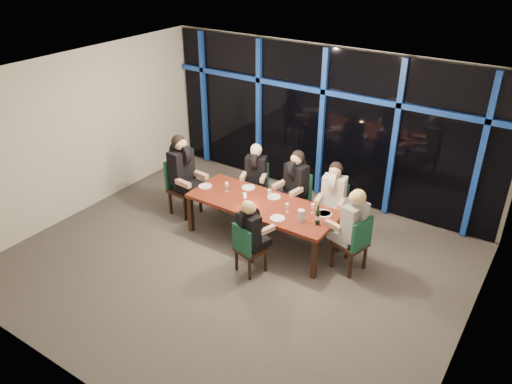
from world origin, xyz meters
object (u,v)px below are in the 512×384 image
Objects in this scene: wine_bottle at (318,217)px; diner_far_mid at (295,177)px; diner_end_left at (182,164)px; water_pitcher at (301,216)px; chair_end_left at (181,183)px; diner_far_left at (256,168)px; dining_table at (263,206)px; chair_far_left at (257,184)px; chair_far_mid at (297,195)px; chair_far_right at (333,207)px; diner_far_right at (334,190)px; diner_end_right at (353,218)px; diner_near_mid at (251,226)px; chair_end_right at (355,241)px; chair_near_mid at (247,247)px.

diner_far_mid is at bearing 135.18° from wine_bottle.
diner_end_left is 5.25× the size of water_pitcher.
diner_far_left reaches higher than chair_end_left.
dining_table is 1.19m from chair_far_left.
chair_far_right is (0.74, -0.02, -0.01)m from chair_far_mid.
diner_far_right is (0.75, -0.10, 0.37)m from chair_far_mid.
diner_end_right is (2.30, -0.76, 0.06)m from diner_far_left.
diner_near_mid is at bearing -68.79° from dining_table.
dining_table is 1.78m from diner_end_left.
diner_far_left is at bearing -44.86° from diner_end_left.
water_pitcher is (-0.85, -0.22, 0.30)m from chair_end_right.
diner_far_right is at bearing -68.02° from chair_end_left.
water_pitcher is at bearing -166.85° from wine_bottle.
diner_far_mid is at bearing 143.97° from water_pitcher.
chair_far_mid is 0.74m from chair_far_right.
dining_table is 1.84m from chair_end_left.
wine_bottle is at bearing -34.72° from diner_far_mid.
diner_far_left is at bearing 129.77° from dining_table.
diner_far_left is at bearing -42.88° from diner_near_mid.
diner_near_mid is at bearing -105.72° from chair_end_left.
diner_far_right is (0.77, -0.02, -0.02)m from diner_far_mid.
diner_far_left is 2.42m from diner_end_right.
diner_near_mid is at bearing -73.89° from diner_far_mid.
chair_far_right is at bearing -121.96° from chair_end_right.
diner_far_mid is at bearing -61.68° from chair_end_left.
chair_near_mid is at bearing -80.72° from diner_far_left.
chair_far_mid reaches higher than chair_near_mid.
dining_table is 2.64× the size of chair_end_right.
water_pitcher reaches higher than chair_near_mid.
diner_far_right is 2.79m from diner_end_left.
chair_far_mid is at bearing -104.32° from chair_end_right.
diner_far_mid is 0.99× the size of diner_end_right.
chair_far_right is 0.39m from diner_far_right.
diner_near_mid is (0.16, -1.76, 0.30)m from chair_far_mid.
diner_far_right is (2.75, 0.82, 0.31)m from chair_end_left.
chair_far_right is at bearing 100.53° from wine_bottle.
water_pitcher is (0.67, -0.99, -0.08)m from diner_far_mid.
diner_end_left reaches higher than water_pitcher.
dining_table is at bearing -148.34° from diner_far_right.
chair_far_mid is 1.41m from wine_bottle.
chair_far_mid is 1.79m from diner_near_mid.
chair_end_left reaches higher than chair_far_right.
diner_far_mid reaches higher than diner_near_mid.
chair_end_left is 5.39× the size of water_pitcher.
chair_far_left is 2.50m from diner_end_right.
diner_far_right reaches higher than water_pitcher.
wine_bottle reaches higher than chair_end_right.
water_pitcher is at bearing -48.31° from chair_far_mid.
water_pitcher is at bearing -87.74° from diner_end_left.
chair_far_mid reaches higher than chair_far_right.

